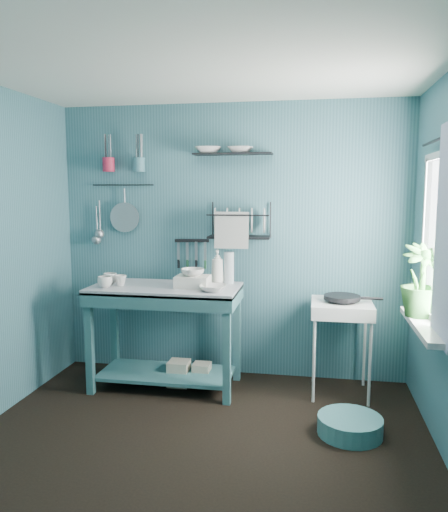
% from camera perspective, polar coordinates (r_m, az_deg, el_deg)
% --- Properties ---
extents(floor, '(3.20, 3.20, 0.00)m').
position_cam_1_polar(floor, '(3.55, -3.47, -21.43)').
color(floor, black).
rests_on(floor, ground).
extents(ceiling, '(3.20, 3.20, 0.00)m').
position_cam_1_polar(ceiling, '(3.21, -3.85, 21.62)').
color(ceiling, silver).
rests_on(ceiling, ground).
extents(wall_back, '(3.20, 0.00, 3.20)m').
position_cam_1_polar(wall_back, '(4.60, 0.82, 1.66)').
color(wall_back, '#36646E').
rests_on(wall_back, ground).
extents(wall_front, '(3.20, 0.00, 3.20)m').
position_cam_1_polar(wall_front, '(1.75, -15.56, -8.14)').
color(wall_front, '#36646E').
rests_on(wall_front, ground).
extents(work_counter, '(1.37, 0.86, 0.90)m').
position_cam_1_polar(work_counter, '(4.43, -6.65, -9.16)').
color(work_counter, '#316468').
rests_on(work_counter, floor).
extents(mug_left, '(0.12, 0.12, 0.10)m').
position_cam_1_polar(mug_left, '(4.34, -13.46, -2.91)').
color(mug_left, silver).
rests_on(mug_left, work_counter).
extents(mug_mid, '(0.14, 0.14, 0.09)m').
position_cam_1_polar(mug_mid, '(4.39, -11.74, -2.76)').
color(mug_mid, silver).
rests_on(mug_mid, work_counter).
extents(mug_right, '(0.17, 0.17, 0.10)m').
position_cam_1_polar(mug_right, '(4.49, -12.88, -2.54)').
color(mug_right, silver).
rests_on(mug_right, work_counter).
extents(wash_tub, '(0.28, 0.22, 0.10)m').
position_cam_1_polar(wash_tub, '(4.23, -3.59, -2.94)').
color(wash_tub, beige).
rests_on(wash_tub, work_counter).
extents(tub_bowl, '(0.20, 0.19, 0.06)m').
position_cam_1_polar(tub_bowl, '(4.22, -3.60, -1.87)').
color(tub_bowl, silver).
rests_on(tub_bowl, wash_tub).
extents(soap_bottle, '(0.12, 0.12, 0.30)m').
position_cam_1_polar(soap_bottle, '(4.39, -0.76, -1.23)').
color(soap_bottle, beige).
rests_on(soap_bottle, work_counter).
extents(water_bottle, '(0.09, 0.09, 0.28)m').
position_cam_1_polar(water_bottle, '(4.40, 0.57, -1.35)').
color(water_bottle, '#B0BFC4').
rests_on(water_bottle, work_counter).
extents(counter_bowl, '(0.22, 0.22, 0.05)m').
position_cam_1_polar(counter_bowl, '(4.07, -1.28, -3.69)').
color(counter_bowl, silver).
rests_on(counter_bowl, work_counter).
extents(hotplate_stand, '(0.51, 0.51, 0.80)m').
position_cam_1_polar(hotplate_stand, '(4.39, 13.16, -10.20)').
color(hotplate_stand, silver).
rests_on(hotplate_stand, floor).
extents(frying_pan, '(0.30, 0.30, 0.03)m').
position_cam_1_polar(frying_pan, '(4.28, 13.34, -4.62)').
color(frying_pan, black).
rests_on(frying_pan, hotplate_stand).
extents(knife_strip, '(0.32, 0.07, 0.03)m').
position_cam_1_polar(knife_strip, '(4.65, -3.69, 1.77)').
color(knife_strip, black).
rests_on(knife_strip, wall_back).
extents(dish_rack, '(0.55, 0.25, 0.32)m').
position_cam_1_polar(dish_rack, '(4.44, 1.78, 4.11)').
color(dish_rack, black).
rests_on(dish_rack, wall_back).
extents(upper_shelf, '(0.70, 0.19, 0.01)m').
position_cam_1_polar(upper_shelf, '(4.49, 1.01, 11.59)').
color(upper_shelf, black).
rests_on(upper_shelf, wall_back).
extents(shelf_bowl_left, '(0.27, 0.27, 0.06)m').
position_cam_1_polar(shelf_bowl_left, '(4.53, -1.86, 12.07)').
color(shelf_bowl_left, silver).
rests_on(shelf_bowl_left, upper_shelf).
extents(shelf_bowl_right, '(0.24, 0.24, 0.05)m').
position_cam_1_polar(shelf_bowl_right, '(4.48, 1.88, 11.98)').
color(shelf_bowl_right, silver).
rests_on(shelf_bowl_right, upper_shelf).
extents(utensil_cup_magenta, '(0.11, 0.11, 0.13)m').
position_cam_1_polar(utensil_cup_magenta, '(4.83, -13.06, 10.14)').
color(utensil_cup_magenta, '#B8213E').
rests_on(utensil_cup_magenta, wall_back).
extents(utensil_cup_teal, '(0.11, 0.11, 0.13)m').
position_cam_1_polar(utensil_cup_teal, '(4.72, -9.68, 10.24)').
color(utensil_cup_teal, '#3C717D').
rests_on(utensil_cup_teal, wall_back).
extents(colander, '(0.28, 0.03, 0.28)m').
position_cam_1_polar(colander, '(4.81, -11.29, 4.35)').
color(colander, '#9B9DA3').
rests_on(colander, wall_back).
extents(ladle_outer, '(0.01, 0.01, 0.30)m').
position_cam_1_polar(ladle_outer, '(4.92, -14.02, 4.44)').
color(ladle_outer, '#9B9DA3').
rests_on(ladle_outer, wall_back).
extents(ladle_inner, '(0.01, 0.01, 0.30)m').
position_cam_1_polar(ladle_inner, '(4.93, -14.34, 3.79)').
color(ladle_inner, '#9B9DA3').
rests_on(ladle_inner, wall_back).
extents(hook_rail, '(0.60, 0.01, 0.01)m').
position_cam_1_polar(hook_rail, '(4.83, -11.48, 7.96)').
color(hook_rail, black).
rests_on(hook_rail, wall_back).
extents(window_glass, '(0.00, 1.10, 1.10)m').
position_cam_1_polar(window_glass, '(3.58, 23.71, 1.79)').
color(window_glass, white).
rests_on(window_glass, wall_right).
extents(windowsill, '(0.16, 0.95, 0.04)m').
position_cam_1_polar(windowsill, '(3.66, 21.92, -7.39)').
color(windowsill, silver).
rests_on(windowsill, wall_right).
extents(curtain, '(0.00, 1.35, 1.35)m').
position_cam_1_polar(curtain, '(3.27, 23.86, 2.19)').
color(curtain, silver).
rests_on(curtain, wall_right).
extents(curtain_rod, '(0.02, 1.05, 0.02)m').
position_cam_1_polar(curtain_rod, '(3.57, 23.55, 12.24)').
color(curtain_rod, black).
rests_on(curtain_rod, wall_right).
extents(potted_plant, '(0.37, 0.37, 0.52)m').
position_cam_1_polar(potted_plant, '(3.78, 21.58, -2.61)').
color(potted_plant, '#2B6528').
rests_on(potted_plant, windowsill).
extents(storage_tin_large, '(0.18, 0.18, 0.22)m').
position_cam_1_polar(storage_tin_large, '(4.56, -5.17, -13.17)').
color(storage_tin_large, tan).
rests_on(storage_tin_large, floor).
extents(storage_tin_small, '(0.15, 0.15, 0.20)m').
position_cam_1_polar(storage_tin_small, '(4.55, -2.56, -13.36)').
color(storage_tin_small, tan).
rests_on(storage_tin_small, floor).
extents(floor_basin, '(0.46, 0.46, 0.13)m').
position_cam_1_polar(floor_basin, '(3.83, 14.20, -18.29)').
color(floor_basin, teal).
rests_on(floor_basin, floor).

